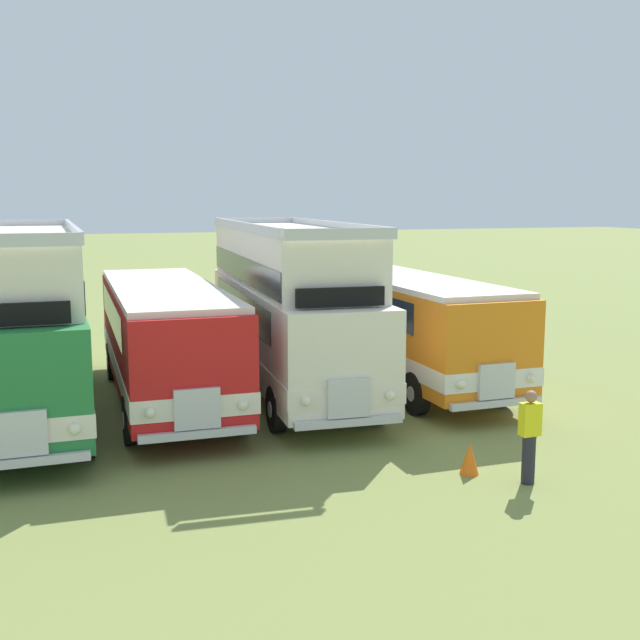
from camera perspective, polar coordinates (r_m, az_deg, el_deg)
The scene contains 6 objects.
bus_sixth_in_row at distance 19.58m, azimuth -20.91°, elevation 0.20°, with size 2.71×10.75×4.52m.
bus_seventh_in_row at distance 19.96m, azimuth -11.30°, elevation -1.00°, with size 2.70×9.93×2.99m.
bus_eighth_in_row at distance 20.74m, azimuth -2.33°, elevation 1.23°, with size 3.14×10.66×4.52m.
bus_ninth_in_row at distance 22.18m, azimuth 5.69°, elevation 0.12°, with size 2.69×10.47×2.99m.
cone_mid_row at distance 15.05m, azimuth 10.89°, elevation -9.91°, with size 0.36×0.36×0.61m, color orange.
marshal_person at distance 14.65m, azimuth 15.08°, elevation -8.21°, with size 0.36×0.24×1.73m.
Camera 1 is at (4.09, -19.56, 5.11)m, focal length 43.72 mm.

